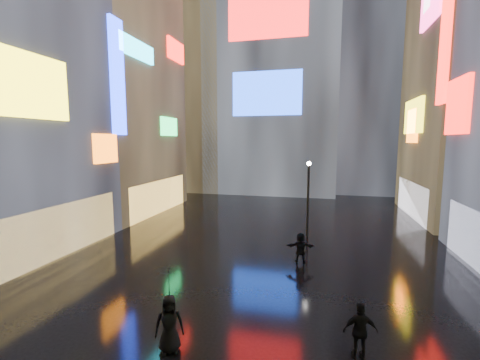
% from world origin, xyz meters
% --- Properties ---
extents(ground, '(140.00, 140.00, 0.00)m').
position_xyz_m(ground, '(0.00, 20.00, 0.00)').
color(ground, black).
rests_on(ground, ground).
extents(building_left_far, '(10.28, 12.00, 22.00)m').
position_xyz_m(building_left_far, '(-15.98, 26.00, 10.98)').
color(building_left_far, black).
rests_on(building_left_far, ground).
extents(tower_main, '(16.00, 14.20, 42.00)m').
position_xyz_m(tower_main, '(-3.00, 43.97, 21.01)').
color(tower_main, black).
rests_on(tower_main, ground).
extents(tower_flank_right, '(12.00, 12.00, 34.00)m').
position_xyz_m(tower_flank_right, '(9.00, 46.00, 17.00)').
color(tower_flank_right, black).
rests_on(tower_flank_right, ground).
extents(tower_flank_left, '(10.00, 10.00, 26.00)m').
position_xyz_m(tower_flank_left, '(-14.00, 42.00, 13.00)').
color(tower_flank_left, black).
rests_on(tower_flank_left, ground).
extents(lamp_far, '(0.30, 0.30, 5.20)m').
position_xyz_m(lamp_far, '(2.41, 21.56, 2.94)').
color(lamp_far, black).
rests_on(lamp_far, ground).
extents(pedestrian_3, '(1.08, 0.60, 1.74)m').
position_xyz_m(pedestrian_3, '(4.43, 9.23, 0.87)').
color(pedestrian_3, black).
rests_on(pedestrian_3, ground).
extents(pedestrian_4, '(1.06, 0.91, 1.83)m').
position_xyz_m(pedestrian_4, '(-1.30, 8.11, 0.92)').
color(pedestrian_4, black).
rests_on(pedestrian_4, ground).
extents(pedestrian_5, '(1.58, 0.71, 1.64)m').
position_xyz_m(pedestrian_5, '(2.23, 16.63, 0.82)').
color(pedestrian_5, black).
rests_on(pedestrian_5, ground).
extents(umbrella_2, '(1.19, 1.18, 0.95)m').
position_xyz_m(umbrella_2, '(-1.30, 8.11, 2.30)').
color(umbrella_2, black).
rests_on(umbrella_2, pedestrian_4).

